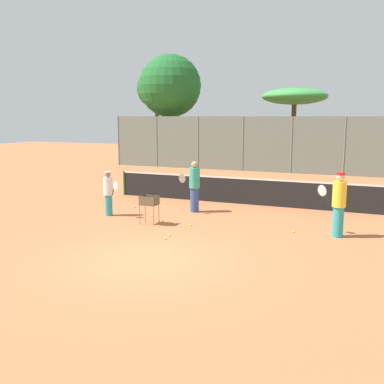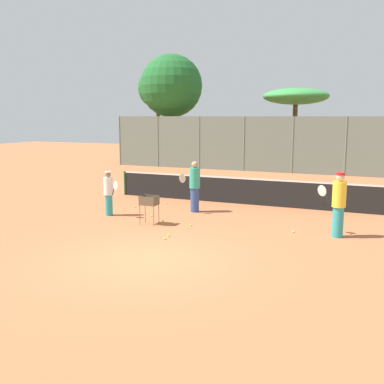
{
  "view_description": "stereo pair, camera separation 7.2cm",
  "coord_description": "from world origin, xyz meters",
  "px_view_note": "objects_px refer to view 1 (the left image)",
  "views": [
    {
      "loc": [
        5.14,
        -9.32,
        3.5
      ],
      "look_at": [
        -0.61,
        4.27,
        1.0
      ],
      "focal_mm": 42.0,
      "sensor_mm": 36.0,
      "label": 1
    },
    {
      "loc": [
        5.21,
        -9.29,
        3.5
      ],
      "look_at": [
        -0.61,
        4.27,
        1.0
      ],
      "focal_mm": 42.0,
      "sensor_mm": 36.0,
      "label": 2
    }
  ],
  "objects_px": {
    "tennis_net": "(240,190)",
    "player_red_cap": "(339,204)",
    "player_white_outfit": "(108,193)",
    "player_yellow_shirt": "(194,186)",
    "ball_cart": "(149,203)"
  },
  "relations": [
    {
      "from": "tennis_net",
      "to": "player_red_cap",
      "type": "height_order",
      "value": "player_red_cap"
    },
    {
      "from": "player_white_outfit",
      "to": "player_red_cap",
      "type": "bearing_deg",
      "value": 28.31
    },
    {
      "from": "player_red_cap",
      "to": "player_yellow_shirt",
      "type": "bearing_deg",
      "value": 6.93
    },
    {
      "from": "player_yellow_shirt",
      "to": "ball_cart",
      "type": "height_order",
      "value": "player_yellow_shirt"
    },
    {
      "from": "player_white_outfit",
      "to": "player_yellow_shirt",
      "type": "height_order",
      "value": "player_yellow_shirt"
    },
    {
      "from": "player_red_cap",
      "to": "player_yellow_shirt",
      "type": "relative_size",
      "value": 1.02
    },
    {
      "from": "player_white_outfit",
      "to": "player_red_cap",
      "type": "height_order",
      "value": "player_red_cap"
    },
    {
      "from": "tennis_net",
      "to": "player_white_outfit",
      "type": "relative_size",
      "value": 6.91
    },
    {
      "from": "player_white_outfit",
      "to": "ball_cart",
      "type": "height_order",
      "value": "player_white_outfit"
    },
    {
      "from": "ball_cart",
      "to": "tennis_net",
      "type": "bearing_deg",
      "value": 69.13
    },
    {
      "from": "player_white_outfit",
      "to": "player_yellow_shirt",
      "type": "distance_m",
      "value": 3.12
    },
    {
      "from": "player_white_outfit",
      "to": "ball_cart",
      "type": "distance_m",
      "value": 2.05
    },
    {
      "from": "player_red_cap",
      "to": "player_yellow_shirt",
      "type": "height_order",
      "value": "player_red_cap"
    },
    {
      "from": "tennis_net",
      "to": "player_white_outfit",
      "type": "distance_m",
      "value": 5.37
    },
    {
      "from": "player_red_cap",
      "to": "ball_cart",
      "type": "relative_size",
      "value": 2.01
    }
  ]
}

